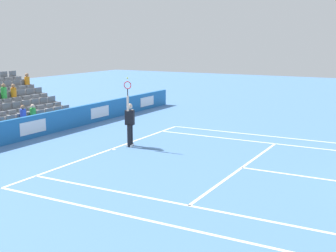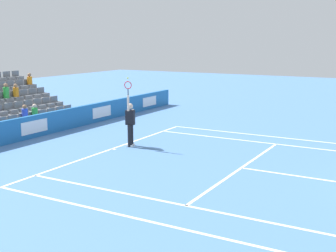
# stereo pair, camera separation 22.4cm
# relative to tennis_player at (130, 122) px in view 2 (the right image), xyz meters

# --- Properties ---
(line_baseline) EXTENTS (10.97, 0.10, 0.01)m
(line_baseline) POSITION_rel_tennis_player_xyz_m (0.79, -0.38, -0.99)
(line_baseline) COLOR white
(line_baseline) RESTS_ON ground
(line_service) EXTENTS (8.23, 0.10, 0.01)m
(line_service) POSITION_rel_tennis_player_xyz_m (0.79, 5.11, -0.99)
(line_service) COLOR white
(line_service) RESTS_ON ground
(line_singles_sideline_left) EXTENTS (0.10, 11.89, 0.01)m
(line_singles_sideline_left) POSITION_rel_tennis_player_xyz_m (4.91, 5.57, -0.99)
(line_singles_sideline_left) COLOR white
(line_singles_sideline_left) RESTS_ON ground
(line_singles_sideline_right) EXTENTS (0.10, 11.89, 0.01)m
(line_singles_sideline_right) POSITION_rel_tennis_player_xyz_m (-3.32, 5.57, -0.99)
(line_singles_sideline_right) COLOR white
(line_singles_sideline_right) RESTS_ON ground
(line_doubles_sideline_left) EXTENTS (0.10, 11.89, 0.01)m
(line_doubles_sideline_left) POSITION_rel_tennis_player_xyz_m (6.28, 5.57, -0.99)
(line_doubles_sideline_left) COLOR white
(line_doubles_sideline_left) RESTS_ON ground
(line_doubles_sideline_right) EXTENTS (0.10, 11.89, 0.01)m
(line_doubles_sideline_right) POSITION_rel_tennis_player_xyz_m (-4.69, 5.57, -0.99)
(line_doubles_sideline_right) COLOR white
(line_doubles_sideline_right) RESTS_ON ground
(line_centre_mark) EXTENTS (0.10, 0.20, 0.01)m
(line_centre_mark) POSITION_rel_tennis_player_xyz_m (0.79, -0.28, -0.99)
(line_centre_mark) COLOR white
(line_centre_mark) RESTS_ON ground
(sponsor_barrier) EXTENTS (24.19, 0.22, 1.01)m
(sponsor_barrier) POSITION_rel_tennis_player_xyz_m (0.79, -4.71, -0.49)
(sponsor_barrier) COLOR #1E66AD
(sponsor_barrier) RESTS_ON ground
(tennis_player) EXTENTS (0.54, 0.42, 2.85)m
(tennis_player) POSITION_rel_tennis_player_xyz_m (0.00, 0.00, 0.00)
(tennis_player) COLOR black
(tennis_player) RESTS_ON ground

